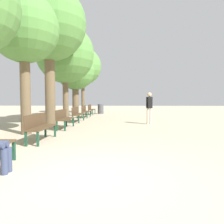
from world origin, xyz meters
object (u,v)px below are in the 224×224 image
bench_row_1 (39,125)px  bench_row_4 (85,110)px  tree_row_5 (83,67)px  tree_row_4 (75,71)px  tree_row_3 (65,54)px  bench_row_3 (77,113)px  trash_bin (101,109)px  pedestrian_near (149,106)px  bench_row_2 (64,117)px  bench_row_5 (91,109)px  tree_row_2 (49,24)px  tree_row_1 (24,29)px

bench_row_1 → bench_row_4: bearing=90.0°
tree_row_5 → tree_row_4: bearing=-90.0°
tree_row_4 → tree_row_3: bearing=-90.0°
bench_row_3 → trash_bin: (0.75, 7.12, -0.07)m
tree_row_4 → tree_row_5: tree_row_5 is taller
bench_row_1 → bench_row_3: 6.00m
bench_row_4 → tree_row_5: 6.35m
tree_row_4 → pedestrian_near: size_ratio=3.04×
bench_row_2 → bench_row_4: bearing=90.0°
bench_row_5 → tree_row_4: tree_row_4 is taller
tree_row_2 → tree_row_4: size_ratio=1.36×
tree_row_1 → tree_row_3: bearing=90.0°
bench_row_2 → tree_row_2: bearing=129.6°
tree_row_2 → trash_bin: 10.19m
tree_row_5 → pedestrian_near: bearing=-60.3°
bench_row_4 → pedestrian_near: pedestrian_near is taller
tree_row_4 → pedestrian_near: 8.04m
bench_row_1 → tree_row_3: size_ratio=0.28×
trash_bin → pedestrian_near: bearing=-67.6°
bench_row_1 → tree_row_3: tree_row_3 is taller
bench_row_1 → tree_row_4: (-1.01, 10.48, 3.06)m
tree_row_2 → tree_row_1: bearing=-90.0°
tree_row_2 → tree_row_3: tree_row_2 is taller
bench_row_1 → tree_row_2: bearing=103.5°
bench_row_5 → tree_row_3: 6.05m
pedestrian_near → trash_bin: (-3.39, 8.24, -0.53)m
tree_row_1 → tree_row_2: size_ratio=0.75×
bench_row_1 → bench_row_3: bearing=90.0°
tree_row_1 → tree_row_5: bearing=90.0°
trash_bin → bench_row_4: bearing=-100.3°
tree_row_3 → tree_row_2: bearing=-90.0°
bench_row_5 → tree_row_1: 11.27m
tree_row_2 → trash_bin: (1.76, 8.89, -4.66)m
bench_row_1 → tree_row_4: bearing=95.5°
bench_row_3 → tree_row_3: (-1.01, 1.36, 3.73)m
tree_row_1 → tree_row_4: size_ratio=1.03×
bench_row_4 → tree_row_3: tree_row_3 is taller
bench_row_3 → tree_row_1: size_ratio=0.32×
bench_row_2 → tree_row_3: bearing=103.1°
tree_row_3 → pedestrian_near: size_ratio=3.62×
tree_row_1 → pedestrian_near: tree_row_1 is taller
pedestrian_near → tree_row_1: bearing=-145.3°
tree_row_5 → trash_bin: 4.43m
tree_row_2 → bench_row_5: bearing=82.6°
bench_row_1 → bench_row_4: 9.01m
bench_row_5 → bench_row_4: bearing=-90.0°
tree_row_3 → trash_bin: tree_row_3 is taller
bench_row_3 → bench_row_4: size_ratio=1.00×
tree_row_2 → pedestrian_near: (5.15, 0.65, -4.13)m
bench_row_5 → tree_row_4: 3.57m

